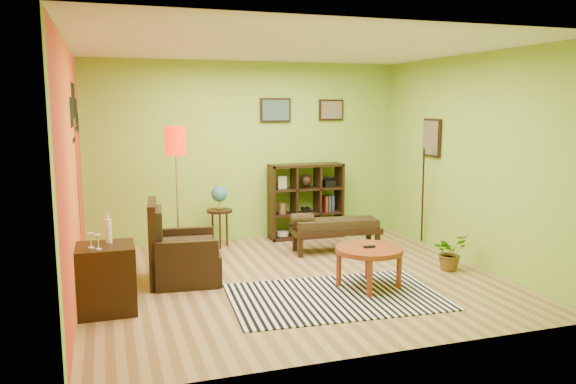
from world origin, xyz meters
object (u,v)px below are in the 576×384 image
object	(u,v)px
side_cabinet	(106,278)
floor_lamp	(176,153)
coffee_table	(369,253)
globe_table	(219,201)
bench	(333,227)
potted_plant	(450,256)
armchair	(180,257)
cube_shelf	(307,201)

from	to	relation	value
side_cabinet	floor_lamp	size ratio (longest dim) A/B	0.55
coffee_table	floor_lamp	size ratio (longest dim) A/B	0.43
side_cabinet	globe_table	bearing A→B (deg)	54.29
bench	potted_plant	size ratio (longest dim) A/B	2.81
bench	globe_table	bearing A→B (deg)	151.54
bench	floor_lamp	bearing A→B (deg)	179.64
armchair	bench	xyz separation A→B (m)	(2.30, 0.69, 0.08)
coffee_table	armchair	size ratio (longest dim) A/B	0.79
bench	side_cabinet	bearing A→B (deg)	-154.94
coffee_table	side_cabinet	size ratio (longest dim) A/B	0.77
armchair	cube_shelf	bearing A→B (deg)	36.86
cube_shelf	globe_table	bearing A→B (deg)	-172.80
coffee_table	floor_lamp	bearing A→B (deg)	140.81
side_cabinet	cube_shelf	bearing A→B (deg)	38.57
globe_table	potted_plant	world-z (taller)	globe_table
floor_lamp	cube_shelf	distance (m)	2.56
side_cabinet	cube_shelf	world-z (taller)	cube_shelf
globe_table	cube_shelf	distance (m)	1.48
coffee_table	potted_plant	bearing A→B (deg)	13.87
potted_plant	globe_table	bearing A→B (deg)	141.04
side_cabinet	potted_plant	bearing A→B (deg)	2.52
coffee_table	potted_plant	world-z (taller)	coffee_table
side_cabinet	bench	size ratio (longest dim) A/B	0.76
armchair	bench	world-z (taller)	armchair
coffee_table	cube_shelf	distance (m)	2.64
floor_lamp	potted_plant	xyz separation A→B (m)	(3.33, -1.31, -1.32)
globe_table	coffee_table	bearing A→B (deg)	-62.23
globe_table	bench	size ratio (longest dim) A/B	0.70
side_cabinet	potted_plant	size ratio (longest dim) A/B	2.14
armchair	cube_shelf	distance (m)	2.83
floor_lamp	coffee_table	bearing A→B (deg)	-39.19
coffee_table	globe_table	bearing A→B (deg)	117.77
floor_lamp	bench	distance (m)	2.50
armchair	globe_table	bearing A→B (deg)	62.26
armchair	side_cabinet	xyz separation A→B (m)	(-0.86, -0.79, 0.05)
globe_table	potted_plant	xyz separation A→B (m)	(2.61, -2.11, -0.52)
coffee_table	potted_plant	distance (m)	1.39
coffee_table	potted_plant	size ratio (longest dim) A/B	1.65
floor_lamp	side_cabinet	bearing A→B (deg)	-122.00
side_cabinet	armchair	bearing A→B (deg)	42.69
armchair	floor_lamp	distance (m)	1.39
armchair	cube_shelf	size ratio (longest dim) A/B	0.83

